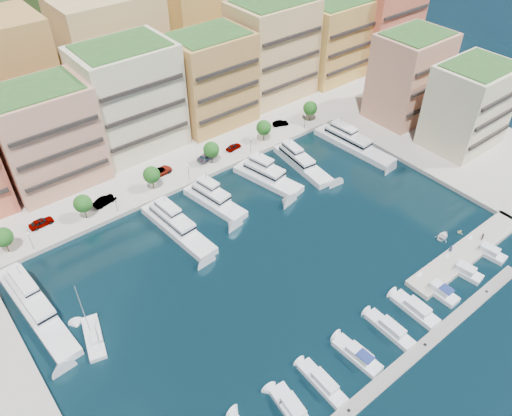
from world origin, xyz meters
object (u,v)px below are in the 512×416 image
object	(u,v)px
lamppost_3	(251,143)
yacht_3	(213,199)
cruiser_6	(415,309)
tree_2	(152,175)
cruiser_5	(390,330)
cruiser_3	(323,383)
lamppost_2	(188,170)
tender_2	(443,236)
car_1	(104,201)
cruiser_8	(463,271)
cruiser_9	(487,252)
lamppost_0	(30,238)
cruiser_2	(291,408)
tree_1	(83,204)
sailboat_2	(94,338)
car_4	(234,147)
lamppost_4	(305,119)
yacht_5	(300,162)
car_2	(160,171)
person_0	(451,249)
tree_5	(310,108)
yacht_4	(266,176)
yacht_2	(175,225)
tree_0	(3,237)
cruiser_7	(439,291)
cruiser_4	(358,356)
yacht_0	(34,305)
car_5	(280,123)
tender_3	(460,232)
tree_4	(264,128)
lamppost_1	(115,201)
car_3	(207,156)

from	to	relation	value
lamppost_3	yacht_3	size ratio (longest dim) A/B	0.26
lamppost_3	cruiser_6	bearing A→B (deg)	-97.69
tree_2	cruiser_5	size ratio (longest dim) A/B	0.62
cruiser_3	cruiser_6	size ratio (longest dim) A/B	1.02
lamppost_2	cruiser_5	xyz separation A→B (m)	(3.73, -55.80, -3.28)
tender_2	car_1	bearing A→B (deg)	33.38
cruiser_3	cruiser_8	bearing A→B (deg)	0.03
cruiser_9	lamppost_0	bearing A→B (deg)	141.01
cruiser_2	tree_1	bearing A→B (deg)	95.51
sailboat_2	car_4	size ratio (longest dim) A/B	3.16
yacht_3	lamppost_4	bearing A→B (deg)	14.82
lamppost_3	yacht_5	xyz separation A→B (m)	(6.66, -10.80, -2.62)
car_1	car_2	world-z (taller)	car_1
cruiser_2	person_0	world-z (taller)	person_0
lamppost_2	car_4	size ratio (longest dim) A/B	1.01
cruiser_5	cruiser_9	distance (m)	29.18
tree_5	sailboat_2	bearing A→B (deg)	-159.31
tree_2	car_1	size ratio (longest dim) A/B	1.11
yacht_4	tender_2	distance (m)	40.57
lamppost_0	cruiser_6	size ratio (longest dim) A/B	0.48
lamppost_3	yacht_2	distance (m)	31.29
yacht_4	person_0	bearing A→B (deg)	-73.54
tree_0	lamppost_3	bearing A→B (deg)	-2.27
cruiser_2	cruiser_3	size ratio (longest dim) A/B	0.92
cruiser_6	car_4	bearing A→B (deg)	85.13
yacht_2	sailboat_2	size ratio (longest dim) A/B	1.59
yacht_4	cruiser_6	bearing A→B (deg)	-95.05
cruiser_7	tree_2	bearing A→B (deg)	113.37
cruiser_4	person_0	size ratio (longest dim) A/B	4.80
yacht_0	car_2	xyz separation A→B (m)	(36.92, 20.05, 0.60)
lamppost_3	car_2	world-z (taller)	lamppost_3
tree_5	yacht_3	world-z (taller)	tree_5
cruiser_8	car_4	distance (m)	60.32
car_5	person_0	size ratio (longest dim) A/B	2.33
lamppost_2	cruiser_3	distance (m)	57.17
tree_5	yacht_0	size ratio (longest dim) A/B	0.22
yacht_2	car_5	bearing A→B (deg)	21.39
sailboat_2	tender_2	xyz separation A→B (m)	(65.85, -21.29, 0.05)
yacht_5	car_1	bearing A→B (deg)	161.23
yacht_3	tender_3	bearing A→B (deg)	-49.20
tree_1	yacht_0	world-z (taller)	tree_1
lamppost_0	yacht_3	distance (m)	37.33
tree_4	lamppost_1	world-z (taller)	tree_4
yacht_2	car_5	world-z (taller)	yacht_2
tree_1	car_2	world-z (taller)	tree_1
car_2	car_4	world-z (taller)	car_2
lamppost_0	car_3	xyz separation A→B (m)	(43.92, 4.39, -2.00)
tree_2	yacht_5	xyz separation A→B (m)	(32.66, -13.10, -3.53)
tree_2	yacht_3	distance (m)	14.71
lamppost_2	car_1	size ratio (longest dim) A/B	0.83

